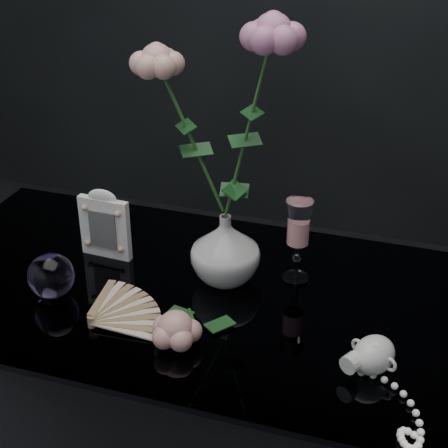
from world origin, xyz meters
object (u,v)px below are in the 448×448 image
(picture_frame, at_px, (105,223))
(paperweight, at_px, (51,276))
(wine_glass, at_px, (298,241))
(loose_rose, at_px, (176,329))
(pearl_jar, at_px, (374,353))
(vase, at_px, (225,249))

(picture_frame, bearing_deg, paperweight, -97.73)
(wine_glass, bearing_deg, loose_rose, -119.49)
(picture_frame, bearing_deg, pearl_jar, -15.54)
(vase, height_order, picture_frame, picture_frame)
(loose_rose, xyz_separation_m, pearl_jar, (0.32, 0.04, -0.00))
(vase, relative_size, pearl_jar, 0.62)
(loose_rose, bearing_deg, vase, 63.00)
(pearl_jar, bearing_deg, picture_frame, -169.17)
(pearl_jar, bearing_deg, wine_glass, 157.63)
(vase, bearing_deg, wine_glass, 19.21)
(vase, distance_m, wine_glass, 0.14)
(wine_glass, distance_m, loose_rose, 0.30)
(vase, bearing_deg, pearl_jar, -30.41)
(vase, distance_m, paperweight, 0.32)
(paperweight, height_order, pearl_jar, paperweight)
(wine_glass, relative_size, paperweight, 1.96)
(vase, distance_m, pearl_jar, 0.35)
(vase, xyz_separation_m, pearl_jar, (0.30, -0.18, -0.04))
(loose_rose, bearing_deg, picture_frame, 114.35)
(picture_frame, height_order, paperweight, picture_frame)
(vase, xyz_separation_m, wine_glass, (0.13, 0.04, 0.01))
(picture_frame, distance_m, paperweight, 0.16)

